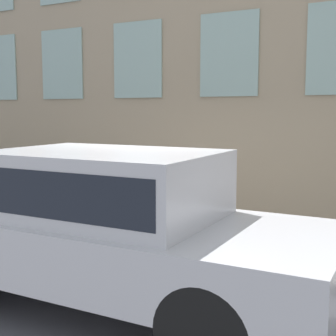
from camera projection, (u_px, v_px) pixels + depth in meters
name	position (u px, v px, depth m)	size (l,w,h in m)	color
ground_plane	(157.00, 265.00, 6.67)	(80.00, 80.00, 0.00)	#47474C
sidewalk	(197.00, 237.00, 7.89)	(2.79, 60.00, 0.14)	gray
fire_hydrant	(138.00, 218.00, 7.27)	(0.28, 0.41, 0.77)	red
person	(198.00, 198.00, 7.32)	(0.28, 0.18, 1.15)	navy
parked_car_silver_near	(106.00, 221.00, 5.14)	(1.93, 5.02, 1.76)	black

